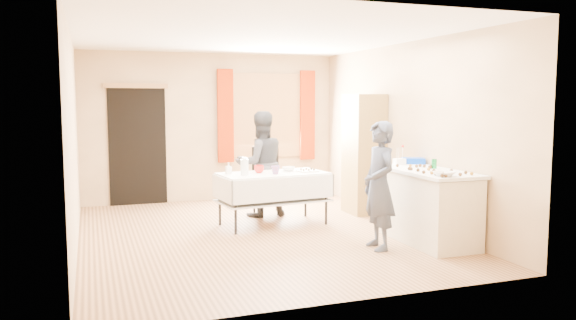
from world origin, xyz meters
name	(u,v)px	position (x,y,z in m)	size (l,w,h in m)	color
floor	(257,234)	(0.00, 0.00, -0.01)	(4.50, 5.50, 0.02)	#9E7047
ceiling	(255,35)	(0.00, 0.00, 2.61)	(4.50, 5.50, 0.02)	white
wall_back	(212,127)	(0.00, 2.76, 1.30)	(4.50, 0.02, 2.60)	tan
wall_front	(347,155)	(0.00, -2.76, 1.30)	(4.50, 0.02, 2.60)	tan
wall_left	(72,140)	(-2.26, 0.00, 1.30)	(0.02, 5.50, 2.60)	tan
wall_right	(406,133)	(2.26, 0.00, 1.30)	(0.02, 5.50, 2.60)	tan
window_frame	(267,116)	(1.00, 2.72, 1.50)	(1.32, 0.06, 1.52)	olive
window_pane	(267,116)	(1.00, 2.71, 1.50)	(1.20, 0.02, 1.40)	white
curtain_left	(226,116)	(0.22, 2.67, 1.50)	(0.28, 0.06, 1.65)	#982503
curtain_right	(307,115)	(1.78, 2.67, 1.50)	(0.28, 0.06, 1.65)	#982503
doorway	(138,146)	(-1.30, 2.73, 1.00)	(0.95, 0.04, 2.00)	black
door_lintel	(136,86)	(-1.30, 2.70, 2.02)	(1.05, 0.06, 0.08)	olive
cabinet	(364,154)	(1.99, 0.78, 0.93)	(0.50, 0.60, 1.87)	olive
counter	(427,206)	(1.89, -1.15, 0.45)	(0.70, 1.48, 0.91)	beige
party_table	(273,194)	(0.37, 0.42, 0.45)	(1.62, 0.96, 0.75)	black
chair	(266,193)	(0.53, 1.29, 0.31)	(0.53, 0.53, 1.04)	black
girl	(379,186)	(1.15, -1.25, 0.76)	(0.39, 0.57, 1.53)	#2B3348
woman	(261,164)	(0.39, 1.07, 0.80)	(0.81, 0.64, 1.61)	black
soda_can	(434,164)	(2.04, -1.05, 0.97)	(0.07, 0.07, 0.12)	#128B39
mixing_bowl	(444,174)	(1.72, -1.72, 0.94)	(0.30, 0.30, 0.06)	white
foam_block	(399,162)	(1.87, -0.50, 0.95)	(0.15, 0.10, 0.08)	white
blue_basket	(413,161)	(2.10, -0.47, 0.95)	(0.30, 0.20, 0.08)	#063BCE
pitcher	(245,167)	(-0.08, 0.29, 0.86)	(0.11, 0.11, 0.22)	silver
cup_red	(259,169)	(0.18, 0.47, 0.80)	(0.16, 0.16, 0.11)	red
cup_rainbow	(275,170)	(0.36, 0.27, 0.81)	(0.14, 0.14, 0.12)	red
small_bowl	(289,169)	(0.65, 0.55, 0.78)	(0.20, 0.20, 0.06)	white
pastry_tray	(308,171)	(0.88, 0.37, 0.76)	(0.28, 0.20, 0.02)	white
bottle	(229,168)	(-0.25, 0.51, 0.83)	(0.08, 0.08, 0.16)	white
cake_balls	(432,170)	(1.83, -1.33, 0.93)	(0.49, 1.11, 0.04)	#3F2314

